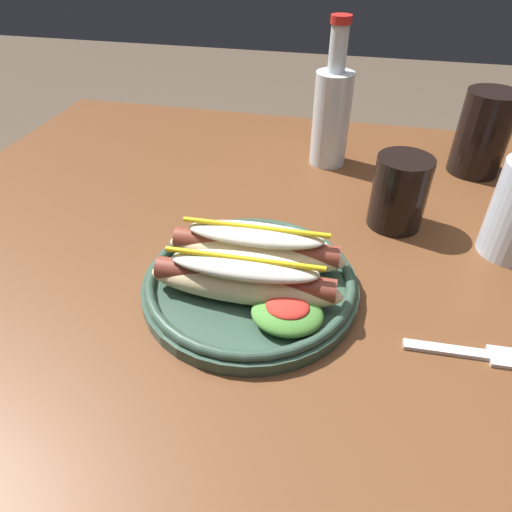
{
  "coord_description": "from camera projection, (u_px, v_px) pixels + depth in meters",
  "views": [
    {
      "loc": [
        0.04,
        -0.47,
        1.11
      ],
      "look_at": [
        -0.05,
        -0.04,
        0.77
      ],
      "focal_mm": 32.1,
      "sensor_mm": 36.0,
      "label": 1
    }
  ],
  "objects": [
    {
      "name": "fork",
      "position": [
        474.0,
        354.0,
        0.47
      ],
      "size": [
        0.12,
        0.03,
        0.0
      ],
      "rotation": [
        0.0,
        0.0,
        0.04
      ],
      "color": "silver",
      "rests_on": "dining_table"
    },
    {
      "name": "hot_dog_plate",
      "position": [
        252.0,
        275.0,
        0.53
      ],
      "size": [
        0.26,
        0.26,
        0.08
      ],
      "color": "#334C3D",
      "rests_on": "dining_table"
    },
    {
      "name": "soda_cup",
      "position": [
        399.0,
        192.0,
        0.63
      ],
      "size": [
        0.08,
        0.08,
        0.1
      ],
      "primitive_type": "cylinder",
      "color": "black",
      "rests_on": "dining_table"
    },
    {
      "name": "extra_cup",
      "position": [
        483.0,
        133.0,
        0.75
      ],
      "size": [
        0.08,
        0.08,
        0.14
      ],
      "primitive_type": "cylinder",
      "color": "black",
      "rests_on": "dining_table"
    },
    {
      "name": "ground_plane",
      "position": [
        283.0,
        511.0,
        1.05
      ],
      "size": [
        8.0,
        8.0,
        0.0
      ],
      "primitive_type": "plane",
      "color": "brown"
    },
    {
      "name": "glass_bottle",
      "position": [
        329.0,
        112.0,
        0.77
      ],
      "size": [
        0.06,
        0.06,
        0.24
      ],
      "color": "silver",
      "rests_on": "dining_table"
    },
    {
      "name": "dining_table",
      "position": [
        299.0,
        312.0,
        0.66
      ],
      "size": [
        1.2,
        0.98,
        0.74
      ],
      "color": "brown",
      "rests_on": "ground_plane"
    }
  ]
}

